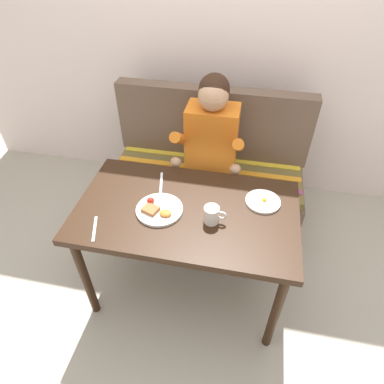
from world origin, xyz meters
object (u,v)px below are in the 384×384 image
object	(u,v)px
plate_eggs	(263,201)
knife	(161,183)
plate_breakfast	(159,209)
coffee_mug	(212,214)
couch	(207,179)
fork	(95,229)
person	(210,148)
table	(187,219)

from	to	relation	value
plate_eggs	knife	size ratio (longest dim) A/B	0.96
knife	plate_breakfast	bearing A→B (deg)	-91.15
coffee_mug	knife	xyz separation A→B (m)	(-0.34, 0.24, -0.05)
coffee_mug	couch	bearing A→B (deg)	100.09
plate_breakfast	plate_eggs	distance (m)	0.57
coffee_mug	fork	distance (m)	0.60
plate_breakfast	plate_eggs	world-z (taller)	plate_breakfast
plate_eggs	knife	bearing A→B (deg)	175.54
plate_breakfast	fork	world-z (taller)	plate_breakfast
coffee_mug	knife	bearing A→B (deg)	144.38
person	plate_eggs	world-z (taller)	person
table	coffee_mug	size ratio (longest dim) A/B	10.17
person	plate_eggs	distance (m)	0.59
person	fork	world-z (taller)	person
plate_eggs	person	bearing A→B (deg)	128.76
fork	knife	xyz separation A→B (m)	(0.23, 0.42, 0.00)
table	knife	xyz separation A→B (m)	(-0.19, 0.18, 0.08)
person	knife	bearing A→B (deg)	-118.53
plate_breakfast	coffee_mug	xyz separation A→B (m)	(0.29, -0.02, 0.04)
fork	plate_breakfast	bearing A→B (deg)	15.56
plate_breakfast	coffee_mug	bearing A→B (deg)	-3.63
couch	plate_eggs	world-z (taller)	couch
plate_eggs	knife	world-z (taller)	plate_eggs
plate_breakfast	knife	world-z (taller)	plate_breakfast
plate_eggs	fork	size ratio (longest dim) A/B	1.13
couch	plate_eggs	xyz separation A→B (m)	(0.40, -0.63, 0.41)
couch	person	size ratio (longest dim) A/B	1.19
fork	coffee_mug	bearing A→B (deg)	-1.76
person	coffee_mug	size ratio (longest dim) A/B	10.27
plate_breakfast	person	bearing A→B (deg)	74.52
couch	plate_breakfast	xyz separation A→B (m)	(-0.14, -0.81, 0.41)
plate_eggs	coffee_mug	distance (m)	0.32
table	coffee_mug	world-z (taller)	coffee_mug
couch	coffee_mug	xyz separation A→B (m)	(0.15, -0.83, 0.45)
plate_breakfast	fork	xyz separation A→B (m)	(-0.28, -0.19, -0.01)
plate_breakfast	fork	distance (m)	0.34
plate_breakfast	knife	distance (m)	0.23
table	plate_breakfast	distance (m)	0.18
person	fork	xyz separation A→B (m)	(-0.46, -0.83, -0.01)
coffee_mug	table	bearing A→B (deg)	156.08
person	couch	bearing A→B (deg)	100.90
couch	person	world-z (taller)	person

